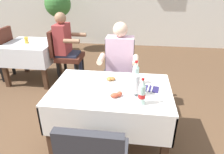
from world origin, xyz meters
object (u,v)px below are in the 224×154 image
(plate_near_camera, at_px, (115,96))
(plate_far_diner, at_px, (110,80))
(main_dining_table, at_px, (111,102))
(cola_bottle_primary, at_px, (136,74))
(cola_bottle_secondary, at_px, (142,93))
(potted_plant_corner, at_px, (58,9))
(background_patron, at_px, (66,45))
(background_chair_right, at_px, (65,53))
(background_table_tumbler, at_px, (26,40))
(beer_glass_left, at_px, (136,85))
(chair_far_diner_seat, at_px, (118,71))
(napkin_cutlery_set, at_px, (150,89))
(seated_diner_far, at_px, (119,64))
(background_dining_table, at_px, (32,53))

(plate_near_camera, xyz_separation_m, plate_far_diner, (-0.09, 0.33, -0.00))
(main_dining_table, relative_size, cola_bottle_primary, 4.74)
(cola_bottle_primary, distance_m, cola_bottle_secondary, 0.39)
(main_dining_table, xyz_separation_m, potted_plant_corner, (-1.75, 3.22, 0.51))
(cola_bottle_secondary, xyz_separation_m, background_patron, (-1.29, 1.70, -0.13))
(main_dining_table, height_order, background_chair_right, background_chair_right)
(cola_bottle_primary, bearing_deg, background_table_tumbler, 146.51)
(cola_bottle_primary, bearing_deg, background_patron, 132.99)
(plate_near_camera, height_order, background_chair_right, background_chair_right)
(cola_bottle_secondary, distance_m, potted_plant_corner, 4.04)
(beer_glass_left, bearing_deg, background_chair_right, 129.26)
(plate_near_camera, relative_size, background_table_tumbler, 2.05)
(main_dining_table, height_order, beer_glass_left, beer_glass_left)
(chair_far_diner_seat, bearing_deg, cola_bottle_secondary, -73.44)
(background_chair_right, height_order, background_table_tumbler, background_chair_right)
(cola_bottle_secondary, xyz_separation_m, background_table_tumbler, (-1.99, 1.66, -0.06))
(napkin_cutlery_set, bearing_deg, chair_far_diner_seat, 117.72)
(plate_far_diner, relative_size, cola_bottle_primary, 0.86)
(plate_near_camera, relative_size, potted_plant_corner, 0.15)
(main_dining_table, distance_m, background_chair_right, 1.78)
(seated_diner_far, height_order, plate_near_camera, seated_diner_far)
(main_dining_table, bearing_deg, chair_far_diner_seat, 90.00)
(main_dining_table, bearing_deg, seated_diner_far, 88.10)
(cola_bottle_primary, xyz_separation_m, napkin_cutlery_set, (0.16, -0.11, -0.11))
(cola_bottle_primary, relative_size, background_dining_table, 0.31)
(plate_near_camera, distance_m, background_patron, 1.93)
(main_dining_table, bearing_deg, beer_glass_left, -23.90)
(background_table_tumbler, relative_size, potted_plant_corner, 0.07)
(seated_diner_far, distance_m, beer_glass_left, 0.85)
(beer_glass_left, distance_m, potted_plant_corner, 3.89)
(seated_diner_far, height_order, cola_bottle_primary, seated_diner_far)
(background_dining_table, distance_m, background_table_tumbler, 0.25)
(plate_near_camera, bearing_deg, cola_bottle_primary, 60.48)
(seated_diner_far, relative_size, background_chair_right, 1.30)
(beer_glass_left, height_order, background_patron, background_patron)
(cola_bottle_primary, bearing_deg, background_dining_table, 145.35)
(plate_far_diner, bearing_deg, main_dining_table, -79.85)
(main_dining_table, xyz_separation_m, cola_bottle_primary, (0.25, 0.14, 0.28))
(plate_far_diner, xyz_separation_m, cola_bottle_secondary, (0.34, -0.40, 0.10))
(cola_bottle_secondary, distance_m, background_dining_table, 2.61)
(background_table_tumbler, bearing_deg, seated_diner_far, -23.03)
(cola_bottle_primary, bearing_deg, potted_plant_corner, 123.01)
(background_dining_table, bearing_deg, napkin_cutlery_set, -34.64)
(main_dining_table, bearing_deg, background_table_tumbler, 139.89)
(plate_near_camera, bearing_deg, seated_diner_far, 92.89)
(main_dining_table, bearing_deg, background_chair_right, 125.20)
(main_dining_table, relative_size, background_table_tumbler, 11.23)
(chair_far_diner_seat, height_order, plate_far_diner, chair_far_diner_seat)
(plate_near_camera, xyz_separation_m, cola_bottle_secondary, (0.25, -0.07, 0.09))
(background_table_tumbler, bearing_deg, plate_near_camera, -42.39)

